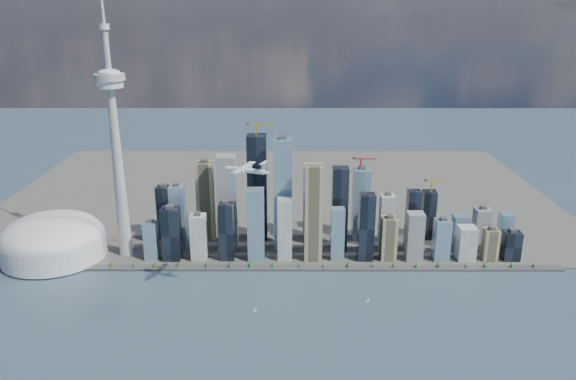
{
  "coord_description": "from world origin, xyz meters",
  "views": [
    {
      "loc": [
        27.6,
        -719.87,
        480.33
      ],
      "look_at": [
        25.13,
        260.0,
        155.63
      ],
      "focal_mm": 35.0,
      "sensor_mm": 36.0,
      "label": 1
    }
  ],
  "objects_px": {
    "needle_tower": "(116,141)",
    "airplane": "(246,170)",
    "sailboat_west": "(255,310)",
    "dome_stadium": "(53,239)",
    "sailboat_east": "(368,300)"
  },
  "relations": [
    {
      "from": "needle_tower",
      "to": "airplane",
      "type": "distance_m",
      "value": 328.75
    },
    {
      "from": "needle_tower",
      "to": "dome_stadium",
      "type": "bearing_deg",
      "value": -175.91
    },
    {
      "from": "needle_tower",
      "to": "sailboat_west",
      "type": "bearing_deg",
      "value": -38.55
    },
    {
      "from": "needle_tower",
      "to": "airplane",
      "type": "relative_size",
      "value": 7.16
    },
    {
      "from": "sailboat_east",
      "to": "airplane",
      "type": "bearing_deg",
      "value": -175.68
    },
    {
      "from": "sailboat_west",
      "to": "dome_stadium",
      "type": "bearing_deg",
      "value": 140.8
    },
    {
      "from": "dome_stadium",
      "to": "sailboat_east",
      "type": "relative_size",
      "value": 19.04
    },
    {
      "from": "dome_stadium",
      "to": "sailboat_east",
      "type": "bearing_deg",
      "value": -16.34
    },
    {
      "from": "dome_stadium",
      "to": "airplane",
      "type": "xyz_separation_m",
      "value": [
        400.67,
        -190.31,
        198.96
      ]
    },
    {
      "from": "sailboat_east",
      "to": "sailboat_west",
      "type": "bearing_deg",
      "value": -170.76
    },
    {
      "from": "dome_stadium",
      "to": "sailboat_west",
      "type": "height_order",
      "value": "dome_stadium"
    },
    {
      "from": "airplane",
      "to": "sailboat_west",
      "type": "height_order",
      "value": "airplane"
    },
    {
      "from": "airplane",
      "to": "sailboat_east",
      "type": "bearing_deg",
      "value": 24.65
    },
    {
      "from": "sailboat_west",
      "to": "sailboat_east",
      "type": "bearing_deg",
      "value": -3.65
    },
    {
      "from": "airplane",
      "to": "sailboat_east",
      "type": "xyz_separation_m",
      "value": [
        200.53,
        14.05,
        -235.02
      ]
    }
  ]
}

